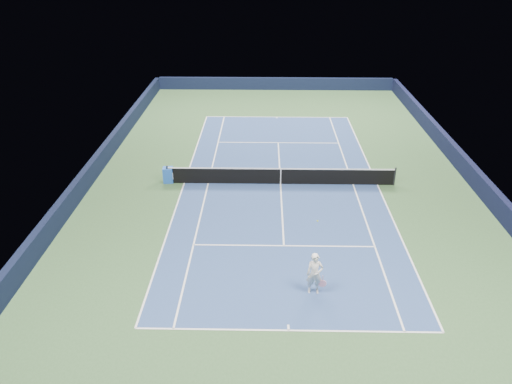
{
  "coord_description": "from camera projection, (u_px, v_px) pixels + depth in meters",
  "views": [
    {
      "loc": [
        -0.89,
        -25.46,
        12.45
      ],
      "look_at": [
        -1.33,
        -3.0,
        1.0
      ],
      "focal_mm": 35.0,
      "sensor_mm": 36.0,
      "label": 1
    }
  ],
  "objects": [
    {
      "name": "sideline_doubles_right",
      "position": [
        377.0,
        185.0,
        28.22
      ],
      "size": [
        0.08,
        23.77,
        0.0
      ],
      "primitive_type": "cube",
      "color": "white",
      "rests_on": "ground"
    },
    {
      "name": "wall_left",
      "position": [
        90.0,
        174.0,
        28.26
      ],
      "size": [
        0.35,
        40.0,
        1.1
      ],
      "primitive_type": "cube",
      "color": "black",
      "rests_on": "ground"
    },
    {
      "name": "wall_far",
      "position": [
        275.0,
        84.0,
        45.73
      ],
      "size": [
        22.0,
        0.35,
        1.1
      ],
      "primitive_type": "cube",
      "color": "black",
      "rests_on": "ground"
    },
    {
      "name": "center_mark_far",
      "position": [
        277.0,
        118.0,
        38.77
      ],
      "size": [
        0.08,
        0.3,
        0.0
      ],
      "primitive_type": "cube",
      "color": "white",
      "rests_on": "ground"
    },
    {
      "name": "tennis_player",
      "position": [
        315.0,
        274.0,
        19.26
      ],
      "size": [
        0.8,
        1.25,
        2.7
      ],
      "color": "white",
      "rests_on": "ground"
    },
    {
      "name": "sideline_doubles_left",
      "position": [
        184.0,
        183.0,
        28.41
      ],
      "size": [
        0.08,
        23.77,
        0.0
      ],
      "primitive_type": "cube",
      "color": "white",
      "rests_on": "ground"
    },
    {
      "name": "center_mark_near",
      "position": [
        288.0,
        327.0,
        17.86
      ],
      "size": [
        0.08,
        0.3,
        0.0
      ],
      "primitive_type": "cube",
      "color": "white",
      "rests_on": "ground"
    },
    {
      "name": "wall_right",
      "position": [
        474.0,
        177.0,
        27.88
      ],
      "size": [
        0.35,
        40.0,
        1.1
      ],
      "primitive_type": "cube",
      "color": "#111433",
      "rests_on": "ground"
    },
    {
      "name": "sideline_singles_left",
      "position": [
        208.0,
        183.0,
        28.39
      ],
      "size": [
        0.08,
        23.77,
        0.0
      ],
      "primitive_type": "cube",
      "color": "white",
      "rests_on": "ground"
    },
    {
      "name": "center_service_line",
      "position": [
        280.0,
        184.0,
        28.31
      ],
      "size": [
        0.08,
        12.8,
        0.0
      ],
      "primitive_type": "cube",
      "color": "white",
      "rests_on": "ground"
    },
    {
      "name": "service_line_far",
      "position": [
        278.0,
        143.0,
        34.01
      ],
      "size": [
        8.23,
        0.08,
        0.0
      ],
      "primitive_type": "cube",
      "color": "white",
      "rests_on": "ground"
    },
    {
      "name": "baseline_far",
      "position": [
        277.0,
        117.0,
        38.9
      ],
      "size": [
        10.97,
        0.08,
        0.0
      ],
      "primitive_type": "cube",
      "color": "white",
      "rests_on": "ground"
    },
    {
      "name": "service_line_near",
      "position": [
        284.0,
        246.0,
        22.61
      ],
      "size": [
        8.23,
        0.08,
        0.0
      ],
      "primitive_type": "cube",
      "color": "white",
      "rests_on": "ground"
    },
    {
      "name": "ground",
      "position": [
        280.0,
        184.0,
        28.32
      ],
      "size": [
        40.0,
        40.0,
        0.0
      ],
      "primitive_type": "plane",
      "color": "#31522C",
      "rests_on": "ground"
    },
    {
      "name": "baseline_near",
      "position": [
        289.0,
        330.0,
        17.73
      ],
      "size": [
        10.97,
        0.08,
        0.0
      ],
      "primitive_type": "cube",
      "color": "white",
      "rests_on": "ground"
    },
    {
      "name": "court_surface",
      "position": [
        280.0,
        184.0,
        28.32
      ],
      "size": [
        10.97,
        23.77,
        0.01
      ],
      "primitive_type": "cube",
      "color": "navy",
      "rests_on": "ground"
    },
    {
      "name": "sponsor_cube",
      "position": [
        168.0,
        175.0,
        28.34
      ],
      "size": [
        0.6,
        0.53,
        0.89
      ],
      "color": "blue",
      "rests_on": "ground"
    },
    {
      "name": "sideline_singles_right",
      "position": [
        353.0,
        184.0,
        28.24
      ],
      "size": [
        0.08,
        23.77,
        0.0
      ],
      "primitive_type": "cube",
      "color": "white",
      "rests_on": "ground"
    },
    {
      "name": "tennis_net",
      "position": [
        281.0,
        176.0,
        28.09
      ],
      "size": [
        12.9,
        0.1,
        1.07
      ],
      "color": "black",
      "rests_on": "ground"
    }
  ]
}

